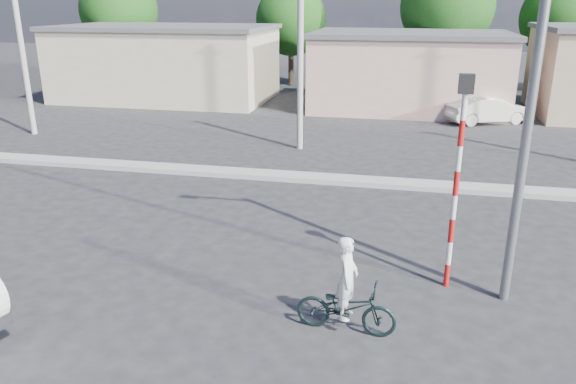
% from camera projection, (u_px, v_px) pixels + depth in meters
% --- Properties ---
extents(ground_plane, '(120.00, 120.00, 0.00)m').
position_uv_depth(ground_plane, '(280.00, 305.00, 10.95)').
color(ground_plane, '#262628').
rests_on(ground_plane, ground).
extents(median, '(40.00, 0.80, 0.16)m').
position_uv_depth(median, '(336.00, 179.00, 18.32)').
color(median, '#99968E').
rests_on(median, ground).
extents(bicycle, '(1.83, 0.75, 0.94)m').
position_uv_depth(bicycle, '(346.00, 308.00, 9.95)').
color(bicycle, black).
rests_on(bicycle, ground).
extents(cyclist, '(0.40, 0.58, 1.53)m').
position_uv_depth(cyclist, '(347.00, 293.00, 9.85)').
color(cyclist, white).
rests_on(cyclist, ground).
extents(car_cream, '(4.14, 2.83, 1.29)m').
position_uv_depth(car_cream, '(488.00, 110.00, 26.82)').
color(car_cream, silver).
rests_on(car_cream, ground).
extents(traffic_pole, '(0.28, 0.18, 4.36)m').
position_uv_depth(traffic_pole, '(458.00, 166.00, 10.84)').
color(traffic_pole, red).
rests_on(traffic_pole, ground).
extents(streetlight, '(2.34, 0.22, 9.00)m').
position_uv_depth(streetlight, '(530.00, 42.00, 9.61)').
color(streetlight, slate).
rests_on(streetlight, ground).
extents(building_row, '(37.80, 7.30, 4.44)m').
position_uv_depth(building_row, '(392.00, 68.00, 30.35)').
color(building_row, beige).
rests_on(building_row, ground).
extents(tree_row, '(34.13, 7.32, 8.10)m').
position_uv_depth(tree_row, '(346.00, 13.00, 36.27)').
color(tree_row, '#38281E').
rests_on(tree_row, ground).
extents(utility_poles, '(35.40, 0.24, 8.00)m').
position_uv_depth(utility_poles, '(444.00, 46.00, 20.05)').
color(utility_poles, '#99968E').
rests_on(utility_poles, ground).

